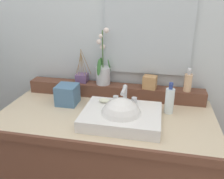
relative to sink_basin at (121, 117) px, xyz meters
The scene contains 12 objects.
wall_back 0.64m from the sink_basin, 102.08° to the left, with size 3.00×0.20×2.62m, color silver.
vanity_cabinet 0.50m from the sink_basin, 141.63° to the left, with size 1.27×0.63×0.90m.
back_ledge 0.35m from the sink_basin, 107.88° to the left, with size 1.20×0.10×0.09m, color brown.
sink_basin is the anchor object (origin of this frame).
soap_bar 0.16m from the sink_basin, 140.10° to the left, with size 0.07×0.04×0.02m, color silver.
potted_plant 0.41m from the sink_basin, 118.53° to the left, with size 0.10×0.13×0.38m.
soap_dispenser 0.50m from the sink_basin, 41.28° to the left, with size 0.05×0.05×0.15m.
reed_diffuser 0.50m from the sink_basin, 134.02° to the left, with size 0.10×0.09×0.23m.
trinket_box 0.36m from the sink_basin, 67.60° to the left, with size 0.08×0.07×0.08m, color tan.
lotion_bottle 0.31m from the sink_basin, 33.68° to the left, with size 0.05×0.06×0.19m.
tissue_box 0.42m from the sink_basin, 156.18° to the left, with size 0.13×0.13×0.13m, color teal.
mirror 0.56m from the sink_basin, 76.20° to the left, with size 0.56×0.02×0.49m, color silver.
Camera 1 is at (0.29, -1.20, 1.56)m, focal length 37.41 mm.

